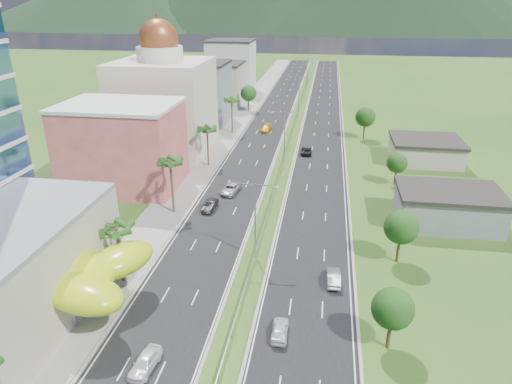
% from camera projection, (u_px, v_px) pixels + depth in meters
% --- Properties ---
extents(ground, '(500.00, 500.00, 0.00)m').
position_uv_depth(ground, '(242.00, 302.00, 53.27)').
color(ground, '#2D5119').
rests_on(ground, ground).
extents(road_left, '(11.00, 260.00, 0.04)m').
position_uv_depth(road_left, '(272.00, 116.00, 136.01)').
color(road_left, black).
rests_on(road_left, ground).
extents(road_right, '(11.00, 260.00, 0.04)m').
position_uv_depth(road_right, '(323.00, 118.00, 133.89)').
color(road_right, black).
rests_on(road_right, ground).
extents(sidewalk_left, '(7.00, 260.00, 0.12)m').
position_uv_depth(sidewalk_left, '(241.00, 115.00, 137.34)').
color(sidewalk_left, gray).
rests_on(sidewalk_left, ground).
extents(median_guardrail, '(0.10, 216.06, 0.76)m').
position_uv_depth(median_guardrail, '(292.00, 131.00, 118.37)').
color(median_guardrail, gray).
rests_on(median_guardrail, ground).
extents(streetlight_median_b, '(6.04, 0.25, 11.00)m').
position_uv_depth(streetlight_median_b, '(255.00, 213.00, 59.68)').
color(streetlight_median_b, gray).
rests_on(streetlight_median_b, ground).
extents(streetlight_median_c, '(6.04, 0.25, 11.00)m').
position_uv_depth(streetlight_median_c, '(285.00, 131.00, 95.99)').
color(streetlight_median_c, gray).
rests_on(streetlight_median_c, ground).
extents(streetlight_median_d, '(6.04, 0.25, 11.00)m').
position_uv_depth(streetlight_median_d, '(299.00, 91.00, 136.83)').
color(streetlight_median_d, gray).
rests_on(streetlight_median_d, ground).
extents(streetlight_median_e, '(6.04, 0.25, 11.00)m').
position_uv_depth(streetlight_median_e, '(307.00, 69.00, 177.67)').
color(streetlight_median_e, gray).
rests_on(streetlight_median_e, ground).
extents(lime_canopy, '(18.00, 15.00, 7.40)m').
position_uv_depth(lime_canopy, '(58.00, 270.00, 50.50)').
color(lime_canopy, '#AFCB13').
rests_on(lime_canopy, ground).
extents(pink_shophouse, '(20.00, 15.00, 15.00)m').
position_uv_depth(pink_shophouse, '(123.00, 147.00, 83.32)').
color(pink_shophouse, '#B94E4B').
rests_on(pink_shophouse, ground).
extents(domed_building, '(20.00, 20.00, 28.70)m').
position_uv_depth(domed_building, '(164.00, 100.00, 102.67)').
color(domed_building, beige).
rests_on(domed_building, ground).
extents(midrise_grey, '(16.00, 15.00, 16.00)m').
position_uv_depth(midrise_grey, '(198.00, 94.00, 126.54)').
color(midrise_grey, slate).
rests_on(midrise_grey, ground).
extents(midrise_beige, '(16.00, 15.00, 13.00)m').
position_uv_depth(midrise_beige, '(217.00, 85.00, 147.10)').
color(midrise_beige, '#B5A995').
rests_on(midrise_beige, ground).
extents(midrise_white, '(16.00, 15.00, 18.00)m').
position_uv_depth(midrise_white, '(231.00, 67.00, 166.99)').
color(midrise_white, silver).
rests_on(midrise_white, ground).
extents(shed_near, '(15.00, 10.00, 5.00)m').
position_uv_depth(shed_near, '(447.00, 208.00, 71.01)').
color(shed_near, slate).
rests_on(shed_near, ground).
extents(shed_far, '(14.00, 12.00, 4.40)m').
position_uv_depth(shed_far, '(425.00, 151.00, 98.08)').
color(shed_far, '#B5A995').
rests_on(shed_far, ground).
extents(palm_tree_b, '(3.60, 3.60, 8.10)m').
position_uv_depth(palm_tree_b, '(117.00, 231.00, 54.49)').
color(palm_tree_b, '#47301C').
rests_on(palm_tree_b, ground).
extents(palm_tree_c, '(3.60, 3.60, 9.60)m').
position_uv_depth(palm_tree_c, '(170.00, 164.00, 72.08)').
color(palm_tree_c, '#47301C').
rests_on(palm_tree_c, ground).
extents(palm_tree_d, '(3.60, 3.60, 8.60)m').
position_uv_depth(palm_tree_d, '(207.00, 131.00, 93.33)').
color(palm_tree_d, '#47301C').
rests_on(palm_tree_d, ground).
extents(palm_tree_e, '(3.60, 3.60, 9.40)m').
position_uv_depth(palm_tree_e, '(232.00, 101.00, 115.72)').
color(palm_tree_e, '#47301C').
rests_on(palm_tree_e, ground).
extents(leafy_tree_lfar, '(4.90, 4.90, 8.05)m').
position_uv_depth(leafy_tree_lfar, '(248.00, 93.00, 139.49)').
color(leafy_tree_lfar, '#47301C').
rests_on(leafy_tree_lfar, ground).
extents(leafy_tree_ra, '(4.20, 4.20, 6.90)m').
position_uv_depth(leafy_tree_ra, '(393.00, 309.00, 44.58)').
color(leafy_tree_ra, '#47301C').
rests_on(leafy_tree_ra, ground).
extents(leafy_tree_rb, '(4.55, 4.55, 7.47)m').
position_uv_depth(leafy_tree_rb, '(401.00, 227.00, 59.43)').
color(leafy_tree_rb, '#47301C').
rests_on(leafy_tree_rb, ground).
extents(leafy_tree_rc, '(3.85, 3.85, 6.33)m').
position_uv_depth(leafy_tree_rc, '(397.00, 163.00, 84.74)').
color(leafy_tree_rc, '#47301C').
rests_on(leafy_tree_rc, ground).
extents(leafy_tree_rd, '(4.90, 4.90, 8.05)m').
position_uv_depth(leafy_tree_rd, '(365.00, 117.00, 112.05)').
color(leafy_tree_rd, '#47301C').
rests_on(leafy_tree_rd, ground).
extents(mountain_ridge, '(860.00, 140.00, 90.00)m').
position_uv_depth(mountain_ridge, '(384.00, 32.00, 453.21)').
color(mountain_ridge, black).
rests_on(mountain_ridge, ground).
extents(car_white_near_left, '(2.33, 4.76, 1.56)m').
position_uv_depth(car_white_near_left, '(145.00, 362.00, 43.39)').
color(car_white_near_left, white).
rests_on(car_white_near_left, road_left).
extents(car_dark_left, '(1.95, 4.79, 1.54)m').
position_uv_depth(car_dark_left, '(210.00, 205.00, 76.05)').
color(car_dark_left, black).
rests_on(car_dark_left, road_left).
extents(car_silver_mid_left, '(3.28, 5.84, 1.54)m').
position_uv_depth(car_silver_mid_left, '(231.00, 189.00, 82.52)').
color(car_silver_mid_left, '#999CA0').
rests_on(car_silver_mid_left, road_left).
extents(car_yellow_far_left, '(2.76, 5.65, 1.58)m').
position_uv_depth(car_yellow_far_left, '(266.00, 128.00, 120.27)').
color(car_yellow_far_left, orange).
rests_on(car_yellow_far_left, road_left).
extents(car_white_near_right, '(1.78, 4.27, 1.45)m').
position_uv_depth(car_white_near_right, '(280.00, 330.00, 47.75)').
color(car_white_near_right, silver).
rests_on(car_white_near_right, road_right).
extents(car_silver_right, '(1.75, 4.65, 1.52)m').
position_uv_depth(car_silver_right, '(334.00, 277.00, 56.59)').
color(car_silver_right, '#94979A').
rests_on(car_silver_right, road_right).
extents(car_dark_far_right, '(2.49, 5.14, 1.41)m').
position_uv_depth(car_dark_far_right, '(306.00, 151.00, 103.08)').
color(car_dark_far_right, black).
rests_on(car_dark_far_right, road_right).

